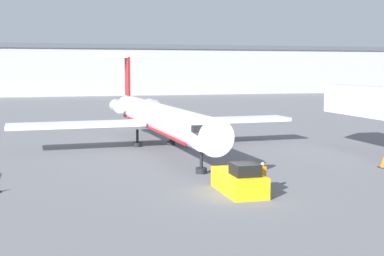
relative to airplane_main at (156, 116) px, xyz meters
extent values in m
plane|color=slate|center=(0.68, -20.07, -2.90)|extent=(600.00, 600.00, 0.00)
cube|color=#B2B2B7|center=(0.68, 99.93, 3.27)|extent=(180.00, 16.00, 12.34)
cube|color=#4C515B|center=(0.68, 99.93, 10.04)|extent=(180.00, 16.80, 1.20)
cylinder|color=white|center=(0.04, -0.99, -0.01)|extent=(3.64, 26.23, 2.53)
cone|color=white|center=(0.64, -15.06, -0.01)|extent=(2.61, 2.13, 2.53)
cube|color=black|center=(0.61, -14.25, 0.44)|extent=(2.18, 0.79, 0.44)
cone|color=white|center=(-0.57, 13.47, -0.01)|extent=(2.39, 2.88, 2.28)
cube|color=maroon|center=(0.04, -0.99, -0.83)|extent=(3.27, 23.61, 0.20)
cube|color=white|center=(7.30, 0.63, -0.57)|extent=(12.24, 3.70, 0.36)
cube|color=white|center=(-7.33, 0.01, -0.57)|extent=(12.24, 3.70, 0.36)
cylinder|color=#ADADB7|center=(1.48, 10.07, 0.31)|extent=(1.54, 2.71, 1.43)
cylinder|color=#ADADB7|center=(-2.33, 9.90, 0.31)|extent=(1.54, 2.71, 1.43)
cube|color=maroon|center=(-0.60, 14.02, 3.50)|extent=(0.33, 2.21, 4.48)
cube|color=white|center=(-0.60, 14.02, 5.74)|extent=(8.13, 2.14, 0.20)
cylinder|color=black|center=(0.55, -13.05, -2.09)|extent=(0.24, 0.24, 1.63)
cylinder|color=black|center=(0.55, -13.05, -2.70)|extent=(0.80, 0.80, 0.40)
cylinder|color=black|center=(-1.68, 0.85, -2.09)|extent=(0.24, 0.24, 1.63)
cylinder|color=black|center=(-1.68, 0.85, -2.70)|extent=(0.80, 0.80, 0.40)
cylinder|color=black|center=(1.60, 0.99, -2.09)|extent=(0.24, 0.24, 1.63)
cylinder|color=black|center=(1.60, 0.99, -2.70)|extent=(0.80, 0.80, 0.40)
cube|color=yellow|center=(1.09, -19.22, -2.28)|extent=(2.09, 4.55, 1.25)
cube|color=black|center=(1.09, -20.22, -1.31)|extent=(1.46, 1.64, 0.70)
cube|color=black|center=(1.09, -17.03, -2.47)|extent=(1.88, 0.30, 0.75)
cube|color=#232838|center=(2.55, -19.35, -2.47)|extent=(0.32, 0.20, 0.86)
cube|color=orange|center=(2.55, -19.35, -1.70)|extent=(0.40, 0.24, 0.68)
sphere|color=tan|center=(2.55, -19.35, -1.23)|extent=(0.25, 0.25, 0.25)
cube|color=black|center=(14.29, -14.53, -2.88)|extent=(0.69, 0.69, 0.04)
cone|color=orange|center=(14.29, -14.53, -2.47)|extent=(0.49, 0.49, 0.79)
cube|color=silver|center=(17.49, -8.27, 1.60)|extent=(2.60, 12.43, 2.60)
camera|label=1|loc=(-9.86, -48.69, 4.54)|focal=50.00mm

